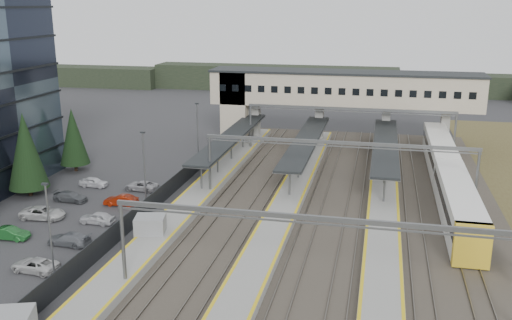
# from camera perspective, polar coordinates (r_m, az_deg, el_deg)

# --- Properties ---
(ground) EXTENTS (220.00, 220.00, 0.00)m
(ground) POSITION_cam_1_polar(r_m,az_deg,el_deg) (51.48, -7.03, -8.81)
(ground) COLOR #2B2B2D
(ground) RESTS_ON ground
(lampposts) EXTENTS (0.50, 53.25, 8.07)m
(lampposts) POSITION_cam_1_polar(r_m,az_deg,el_deg) (54.04, -14.77, -3.09)
(lampposts) COLOR slate
(lampposts) RESTS_ON ground
(fence) EXTENTS (0.08, 90.00, 2.00)m
(fence) POSITION_cam_1_polar(r_m,az_deg,el_deg) (57.68, -11.53, -5.21)
(fence) COLOR #26282B
(fence) RESTS_ON ground
(relay_cabin_far) EXTENTS (3.08, 2.75, 2.43)m
(relay_cabin_far) POSITION_cam_1_polar(r_m,az_deg,el_deg) (52.98, -10.51, -6.81)
(relay_cabin_far) COLOR gray
(relay_cabin_far) RESTS_ON ground
(rail_corridor) EXTENTS (34.00, 90.00, 0.92)m
(rail_corridor) POSITION_cam_1_polar(r_m,az_deg,el_deg) (53.75, 4.28, -7.32)
(rail_corridor) COLOR #332E27
(rail_corridor) RESTS_ON ground
(canopies) EXTENTS (23.10, 30.00, 3.28)m
(canopies) POSITION_cam_1_polar(r_m,az_deg,el_deg) (73.70, 5.04, 1.96)
(canopies) COLOR black
(canopies) RESTS_ON ground
(footbridge) EXTENTS (40.40, 6.40, 11.20)m
(footbridge) POSITION_cam_1_polar(r_m,az_deg,el_deg) (87.50, 6.88, 6.73)
(footbridge) COLOR #B5A78C
(footbridge) RESTS_ON ground
(gantries) EXTENTS (28.40, 62.28, 7.17)m
(gantries) POSITION_cam_1_polar(r_m,az_deg,el_deg) (49.62, 7.12, -2.33)
(gantries) COLOR slate
(gantries) RESTS_ON ground
(train) EXTENTS (2.96, 41.19, 3.73)m
(train) POSITION_cam_1_polar(r_m,az_deg,el_deg) (68.36, 18.60, -1.45)
(train) COLOR white
(train) RESTS_ON ground
(treeline_far) EXTENTS (170.00, 19.00, 7.00)m
(treeline_far) POSITION_cam_1_polar(r_m,az_deg,el_deg) (137.78, 15.73, 7.34)
(treeline_far) COLOR black
(treeline_far) RESTS_ON ground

